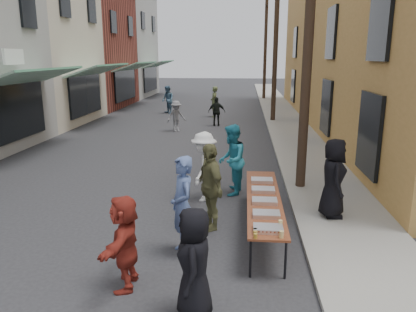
% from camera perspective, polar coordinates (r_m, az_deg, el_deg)
% --- Properties ---
extents(ground, '(120.00, 120.00, 0.00)m').
position_cam_1_polar(ground, '(9.20, -12.54, -9.71)').
color(ground, '#28282B').
rests_on(ground, ground).
extents(sidewalk, '(2.20, 60.00, 0.10)m').
position_cam_1_polar(sidewalk, '(23.40, 10.80, 4.88)').
color(sidewalk, gray).
rests_on(sidewalk, ground).
extents(storefront_row, '(8.00, 37.00, 9.00)m').
position_cam_1_polar(storefront_row, '(26.25, -24.51, 13.80)').
color(storefront_row, maroon).
rests_on(storefront_row, ground).
extents(building_ochre, '(10.00, 28.00, 10.00)m').
position_cam_1_polar(building_ochre, '(23.59, 27.13, 15.79)').
color(building_ochre, '#B0823F').
rests_on(building_ochre, ground).
extents(utility_pole_near, '(0.26, 0.26, 9.00)m').
position_cam_1_polar(utility_pole_near, '(11.15, 14.09, 17.97)').
color(utility_pole_near, '#2D2116').
rests_on(utility_pole_near, ground).
extents(utility_pole_mid, '(0.26, 0.26, 9.00)m').
position_cam_1_polar(utility_pole_mid, '(23.08, 9.52, 15.90)').
color(utility_pole_mid, '#2D2116').
rests_on(utility_pole_mid, ground).
extents(utility_pole_far, '(0.26, 0.26, 9.00)m').
position_cam_1_polar(utility_pole_far, '(35.05, 8.08, 15.22)').
color(utility_pole_far, '#2D2116').
rests_on(utility_pole_far, ground).
extents(serving_table, '(0.70, 4.00, 0.75)m').
position_cam_1_polar(serving_table, '(8.60, 7.85, -6.09)').
color(serving_table, '#622B17').
rests_on(serving_table, ground).
extents(catering_tray_sausage, '(0.50, 0.33, 0.08)m').
position_cam_1_polar(catering_tray_sausage, '(7.04, 8.45, -10.09)').
color(catering_tray_sausage, maroon).
rests_on(catering_tray_sausage, serving_table).
extents(catering_tray_foil_b, '(0.50, 0.33, 0.08)m').
position_cam_1_polar(catering_tray_foil_b, '(7.64, 8.20, -8.11)').
color(catering_tray_foil_b, '#B2B2B7').
rests_on(catering_tray_foil_b, serving_table).
extents(catering_tray_buns, '(0.50, 0.33, 0.08)m').
position_cam_1_polar(catering_tray_buns, '(8.29, 7.96, -6.30)').
color(catering_tray_buns, tan).
rests_on(catering_tray_buns, serving_table).
extents(catering_tray_foil_d, '(0.50, 0.33, 0.08)m').
position_cam_1_polar(catering_tray_foil_d, '(8.95, 7.76, -4.75)').
color(catering_tray_foil_d, '#B2B2B7').
rests_on(catering_tray_foil_d, serving_table).
extents(catering_tray_buns_end, '(0.50, 0.33, 0.08)m').
position_cam_1_polar(catering_tray_buns_end, '(9.62, 7.59, -3.42)').
color(catering_tray_buns_end, tan).
rests_on(catering_tray_buns_end, serving_table).
extents(condiment_jar_a, '(0.07, 0.07, 0.08)m').
position_cam_1_polar(condiment_jar_a, '(6.76, 6.69, -11.10)').
color(condiment_jar_a, '#A57F26').
rests_on(condiment_jar_a, serving_table).
extents(condiment_jar_b, '(0.07, 0.07, 0.08)m').
position_cam_1_polar(condiment_jar_b, '(6.85, 6.68, -10.75)').
color(condiment_jar_b, '#A57F26').
rests_on(condiment_jar_b, serving_table).
extents(condiment_jar_c, '(0.07, 0.07, 0.08)m').
position_cam_1_polar(condiment_jar_c, '(6.94, 6.66, -10.40)').
color(condiment_jar_c, '#A57F26').
rests_on(condiment_jar_c, serving_table).
extents(cup_stack, '(0.08, 0.08, 0.12)m').
position_cam_1_polar(cup_stack, '(6.82, 10.28, -10.80)').
color(cup_stack, tan).
rests_on(cup_stack, serving_table).
extents(guest_front_a, '(0.58, 0.84, 1.64)m').
position_cam_1_polar(guest_front_a, '(5.85, -1.93, -14.90)').
color(guest_front_a, black).
rests_on(guest_front_a, ground).
extents(guest_front_b, '(0.71, 0.82, 1.89)m').
position_cam_1_polar(guest_front_b, '(7.54, -3.62, -7.04)').
color(guest_front_b, '#4B6092').
rests_on(guest_front_b, ground).
extents(guest_front_c, '(0.81, 0.99, 1.90)m').
position_cam_1_polar(guest_front_c, '(10.77, 3.31, -0.55)').
color(guest_front_c, teal).
rests_on(guest_front_c, ground).
extents(guest_front_d, '(0.82, 1.24, 1.79)m').
position_cam_1_polar(guest_front_d, '(10.30, -0.57, -1.51)').
color(guest_front_d, white).
rests_on(guest_front_d, ground).
extents(guest_front_e, '(0.91, 1.19, 1.88)m').
position_cam_1_polar(guest_front_e, '(8.62, 0.27, -4.32)').
color(guest_front_e, brown).
rests_on(guest_front_e, ground).
extents(guest_queue_back, '(0.51, 1.46, 1.55)m').
position_cam_1_polar(guest_queue_back, '(6.68, -11.63, -11.76)').
color(guest_queue_back, maroon).
rests_on(guest_queue_back, ground).
extents(server, '(0.57, 0.87, 1.79)m').
position_cam_1_polar(server, '(9.44, 17.21, -2.99)').
color(server, black).
rests_on(server, sidewalk).
extents(passerby_left, '(1.11, 1.02, 1.50)m').
position_cam_1_polar(passerby_left, '(20.02, -4.49, 5.61)').
color(passerby_left, slate).
rests_on(passerby_left, ground).
extents(passerby_mid, '(0.91, 0.39, 1.53)m').
position_cam_1_polar(passerby_mid, '(21.48, 1.23, 6.26)').
color(passerby_mid, black).
rests_on(passerby_mid, ground).
extents(passerby_right, '(0.45, 0.68, 1.84)m').
position_cam_1_polar(passerby_right, '(24.71, 0.87, 7.63)').
color(passerby_right, '#4C5833').
rests_on(passerby_right, ground).
extents(passerby_far, '(1.06, 1.09, 1.78)m').
position_cam_1_polar(passerby_far, '(26.35, -5.67, 7.89)').
color(passerby_far, '#476C89').
rests_on(passerby_far, ground).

